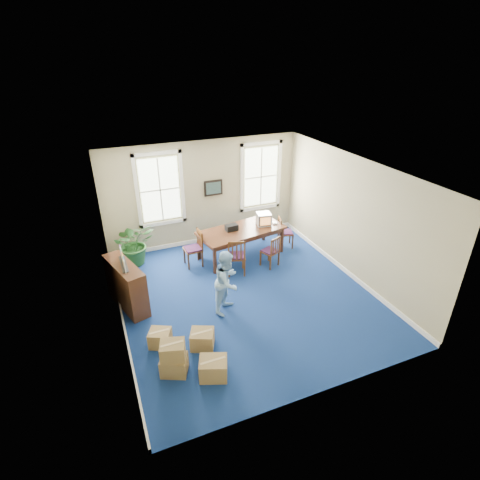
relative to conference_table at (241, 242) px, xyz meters
name	(u,v)px	position (x,y,z in m)	size (l,w,h in m)	color
floor	(245,295)	(-0.69, -1.92, -0.43)	(6.50, 6.50, 0.00)	navy
ceiling	(246,171)	(-0.69, -1.92, 2.77)	(6.50, 6.50, 0.00)	white
wall_back	(204,193)	(-0.69, 1.33, 1.17)	(6.50, 6.50, 0.00)	tan
wall_front	(326,323)	(-0.69, -5.17, 1.17)	(6.50, 6.50, 0.00)	tan
wall_left	(111,264)	(-3.69, -1.92, 1.17)	(6.50, 6.50, 0.00)	tan
wall_right	(352,218)	(2.31, -1.92, 1.17)	(6.50, 6.50, 0.00)	tan
baseboard_back	(206,239)	(-0.69, 1.30, -0.37)	(6.00, 0.04, 0.12)	white
baseboard_left	(123,323)	(-3.66, -1.92, -0.37)	(0.04, 6.50, 0.12)	white
baseboard_right	(344,269)	(2.28, -1.92, -0.37)	(0.04, 6.50, 0.12)	white
window_left	(160,190)	(-1.99, 1.31, 1.47)	(1.40, 0.12, 2.20)	white
window_right	(261,177)	(1.21, 1.31, 1.47)	(1.40, 0.12, 2.20)	white
wall_picture	(213,188)	(-0.39, 1.28, 1.32)	(0.58, 0.06, 0.48)	black
conference_table	(241,242)	(0.00, 0.00, 0.00)	(2.50, 1.13, 0.85)	#4B2918
crt_tv	(264,219)	(0.74, 0.06, 0.61)	(0.40, 0.44, 0.36)	#B7B7BC
game_console	(275,223)	(1.08, 0.00, 0.45)	(0.14, 0.17, 0.04)	white
equipment_bag	(231,227)	(-0.28, 0.06, 0.51)	(0.35, 0.23, 0.17)	black
chair_near_left	(236,255)	(-0.51, -0.85, 0.11)	(0.48, 0.48, 1.08)	brown
chair_near_right	(270,251)	(0.51, -0.85, 0.04)	(0.42, 0.42, 0.94)	brown
chair_end_left	(193,249)	(-1.48, 0.00, 0.10)	(0.47, 0.47, 1.05)	brown
chair_end_right	(286,232)	(1.48, 0.00, 0.06)	(0.44, 0.44, 0.97)	brown
man	(227,282)	(-1.29, -2.27, 0.35)	(0.75, 0.58, 1.54)	#94C7F3
credenza	(126,285)	(-3.44, -1.22, 0.16)	(0.42, 1.48, 1.17)	#4B2918
brochure_rack	(122,257)	(-3.42, -1.22, 0.91)	(0.13, 0.75, 0.33)	#99999E
potted_plant	(134,243)	(-2.96, 0.74, 0.20)	(1.13, 0.98, 1.25)	#1D491C
cardboard_boxes	(182,351)	(-2.74, -3.62, -0.05)	(1.31, 1.31, 0.75)	#9D7D4A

